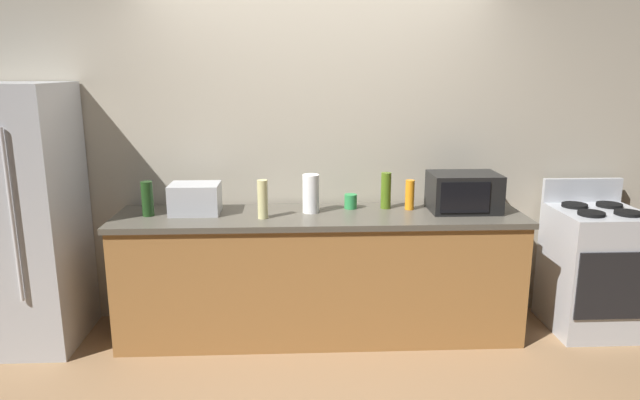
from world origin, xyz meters
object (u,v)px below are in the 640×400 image
(stove_range, at_px, (594,269))
(bottle_vinegar, at_px, (263,199))
(bottle_dish_soap, at_px, (410,195))
(mug_green, at_px, (351,201))
(bottle_wine, at_px, (147,199))
(paper_towel_roll, at_px, (311,194))
(refrigerator, at_px, (19,217))
(microwave, at_px, (464,192))
(bottle_olive_oil, at_px, (386,191))
(toaster_oven, at_px, (195,199))

(stove_range, height_order, bottle_vinegar, bottle_vinegar)
(bottle_vinegar, relative_size, bottle_dish_soap, 1.23)
(bottle_dish_soap, bearing_deg, mug_green, 173.35)
(bottle_wine, bearing_deg, paper_towel_roll, 2.25)
(refrigerator, distance_m, bottle_dish_soap, 2.70)
(microwave, bearing_deg, bottle_wine, -178.91)
(bottle_vinegar, bearing_deg, bottle_wine, 172.69)
(paper_towel_roll, height_order, bottle_olive_oil, paper_towel_roll)
(bottle_vinegar, xyz_separation_m, bottle_dish_soap, (1.04, 0.20, -0.02))
(stove_range, distance_m, bottle_dish_soap, 1.46)
(refrigerator, relative_size, microwave, 3.75)
(paper_towel_roll, bearing_deg, bottle_wine, -177.75)
(bottle_wine, distance_m, bottle_vinegar, 0.80)
(microwave, distance_m, bottle_olive_oil, 0.55)
(refrigerator, height_order, mug_green, refrigerator)
(mug_green, bearing_deg, refrigerator, -176.23)
(bottle_wine, height_order, mug_green, bottle_wine)
(paper_towel_roll, xyz_separation_m, bottle_wine, (-1.12, -0.04, -0.02))
(stove_range, height_order, toaster_oven, toaster_oven)
(microwave, relative_size, bottle_vinegar, 1.83)
(refrigerator, xyz_separation_m, bottle_olive_oil, (2.53, 0.15, 0.13))
(paper_towel_roll, xyz_separation_m, bottle_olive_oil, (0.54, 0.09, -0.00))
(refrigerator, distance_m, paper_towel_roll, 1.99)
(bottle_dish_soap, height_order, mug_green, bottle_dish_soap)
(bottle_wine, bearing_deg, mug_green, 5.82)
(mug_green, bearing_deg, bottle_wine, -174.18)
(microwave, xyz_separation_m, bottle_dish_soap, (-0.37, 0.05, -0.03))
(bottle_wine, height_order, bottle_dish_soap, bottle_wine)
(bottle_olive_oil, distance_m, mug_green, 0.27)
(mug_green, bearing_deg, bottle_vinegar, -158.38)
(stove_range, bearing_deg, microwave, 177.19)
(stove_range, distance_m, microwave, 1.14)
(mug_green, bearing_deg, toaster_oven, -175.32)
(refrigerator, relative_size, paper_towel_roll, 6.67)
(toaster_oven, distance_m, bottle_wine, 0.32)
(toaster_oven, xyz_separation_m, bottle_wine, (-0.31, -0.05, 0.01))
(paper_towel_roll, height_order, mug_green, paper_towel_roll)
(bottle_dish_soap, bearing_deg, paper_towel_roll, -175.89)
(toaster_oven, xyz_separation_m, mug_green, (1.10, 0.09, -0.05))
(toaster_oven, height_order, mug_green, toaster_oven)
(paper_towel_roll, bearing_deg, bottle_dish_soap, 4.11)
(bottle_wine, distance_m, bottle_dish_soap, 1.83)
(bottle_dish_soap, xyz_separation_m, mug_green, (-0.42, 0.05, -0.06))
(toaster_oven, bearing_deg, mug_green, 4.68)
(bottle_olive_oil, bearing_deg, stove_range, -5.46)
(refrigerator, bearing_deg, bottle_dish_soap, 2.15)
(microwave, relative_size, paper_towel_roll, 1.78)
(toaster_oven, bearing_deg, paper_towel_roll, -0.71)
(paper_towel_roll, relative_size, bottle_olive_oil, 1.03)
(stove_range, relative_size, bottle_wine, 4.50)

